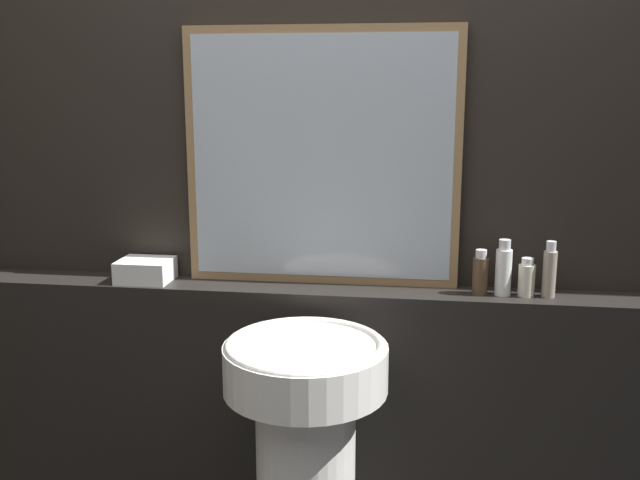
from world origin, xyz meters
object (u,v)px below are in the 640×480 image
Objects in this scene: towel_stack at (146,270)px; body_wash_bottle at (549,271)px; shampoo_bottle at (480,274)px; lotion_bottle at (527,279)px; pedestal_sink at (306,476)px; conditioner_bottle at (503,270)px; mirror at (321,158)px.

body_wash_bottle is at bearing 0.00° from towel_stack.
shampoo_bottle is 0.20m from body_wash_bottle.
shampoo_bottle is 0.13m from lotion_bottle.
conditioner_bottle reaches higher than pedestal_sink.
towel_stack is at bearing 180.00° from shampoo_bottle.
conditioner_bottle is at bearing 180.00° from lotion_bottle.
mirror is 5.01× the size of conditioner_bottle.
body_wash_bottle is (0.06, 0.00, 0.02)m from lotion_bottle.
towel_stack is 1.10m from conditioner_bottle.
pedestal_sink is at bearing -146.57° from conditioner_bottle.
mirror is 0.75m from body_wash_bottle.
body_wash_bottle reaches higher than shampoo_bottle.
towel_stack is at bearing 180.00° from conditioner_bottle.
mirror is (-0.02, 0.41, 0.81)m from pedestal_sink.
mirror is at bearing 6.41° from towel_stack.
towel_stack is 1.23m from body_wash_bottle.
pedestal_sink is at bearing -31.70° from towel_stack.
body_wash_bottle is (0.66, 0.35, 0.50)m from pedestal_sink.
lotion_bottle is (0.13, 0.00, -0.01)m from shampoo_bottle.
mirror is at bearing 172.66° from shampoo_bottle.
pedestal_sink is at bearing -143.00° from shampoo_bottle.
conditioner_bottle reaches higher than lotion_bottle.
pedestal_sink is 0.81m from towel_stack.
conditioner_bottle is at bearing 0.00° from shampoo_bottle.
conditioner_bottle is at bearing -6.46° from mirror.
conditioner_bottle is 1.01× the size of body_wash_bottle.
lotion_bottle is (0.61, -0.06, -0.34)m from mirror.
conditioner_bottle reaches higher than towel_stack.
body_wash_bottle is (0.13, 0.00, -0.00)m from conditioner_bottle.
body_wash_bottle is at bearing -5.23° from mirror.
towel_stack reaches higher than pedestal_sink.
conditioner_bottle and body_wash_bottle have the same top height.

